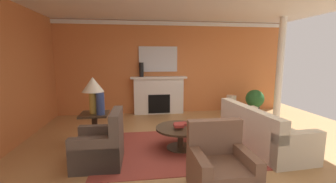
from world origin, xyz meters
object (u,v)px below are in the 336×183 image
Objects in this scene: fireplace at (159,96)px; armchair_facing_fireplace at (220,170)px; mantel_mirror at (158,59)px; armchair_near_window at (101,147)px; potted_plant at (255,100)px; vase_tall_corner at (231,104)px; sofa at (260,132)px; side_table at (95,127)px; vase_on_side_table at (100,104)px; coffee_table at (181,133)px; vase_mantel_left at (141,70)px; table_lamp at (93,88)px.

armchair_facing_fireplace is (0.42, -4.44, -0.27)m from fireplace.
armchair_near_window is at bearing -110.83° from mantel_mirror.
armchair_facing_fireplace is at bearing -124.21° from potted_plant.
sofa is at bearing -101.10° from vase_tall_corner.
armchair_near_window is at bearing -74.19° from side_table.
potted_plant is (4.54, 1.82, 0.09)m from side_table.
armchair_near_window is 1.00× the size of armchair_facing_fireplace.
vase_on_side_table is (-1.43, -2.64, 0.34)m from fireplace.
coffee_table is at bearing -141.72° from potted_plant.
mantel_mirror is 1.77× the size of side_table.
mantel_mirror is 2.82m from vase_tall_corner.
vase_on_side_table is at bearing -38.66° from side_table.
vase_tall_corner is 0.75m from potted_plant.
armchair_facing_fireplace reaches higher than vase_tall_corner.
fireplace is 1.45× the size of mantel_mirror.
vase_on_side_table is (-3.26, 0.38, 0.62)m from sofa.
fireplace is 3.04m from potted_plant.
side_table is at bearing -150.60° from vase_tall_corner.
armchair_near_window is at bearing -147.92° from potted_plant.
fireplace is 1.89× the size of armchair_facing_fireplace.
armchair_near_window reaches higher than sofa.
vase_mantel_left is (-2.38, 2.97, 1.15)m from sofa.
vase_mantel_left reaches higher than table_lamp.
side_table is (-0.25, 0.87, 0.09)m from armchair_near_window.
sofa is at bearing -59.82° from mantel_mirror.
vase_mantel_left is (1.03, 2.47, 1.05)m from side_table.
vase_tall_corner is (2.91, -0.25, -1.15)m from vase_mantel_left.
table_lamp is (-2.00, 1.92, 0.92)m from armchair_facing_fireplace.
vase_on_side_table is (-0.10, 0.75, 0.62)m from armchair_near_window.
armchair_facing_fireplace is at bearing -43.87° from table_lamp.
coffee_table is 1.20× the size of potted_plant.
table_lamp is (-1.58, -2.52, 0.65)m from fireplace.
vase_tall_corner is (1.95, 4.14, -0.01)m from armchair_facing_fireplace.
sofa reaches higher than side_table.
fireplace is 2.40m from vase_tall_corner.
side_table is at bearing -112.69° from vase_mantel_left.
side_table is 0.93× the size of table_lamp.
vase_tall_corner reaches higher than coffee_table.
mantel_mirror reaches higher than sofa.
potted_plant is (2.55, 3.75, 0.19)m from armchair_facing_fireplace.
armchair_near_window is 1.57m from coffee_table.
armchair_near_window is 0.95× the size of coffee_table.
vase_tall_corner is (2.21, 2.61, -0.04)m from coffee_table.
sofa reaches higher than coffee_table.
vase_on_side_table reaches higher than coffee_table.
armchair_facing_fireplace reaches higher than side_table.
sofa is at bearing -3.74° from coffee_table.
coffee_table is 1.67× the size of vase_tall_corner.
vase_mantel_left is (1.03, 2.47, 0.22)m from table_lamp.
side_table is at bearing -158.14° from potted_plant.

